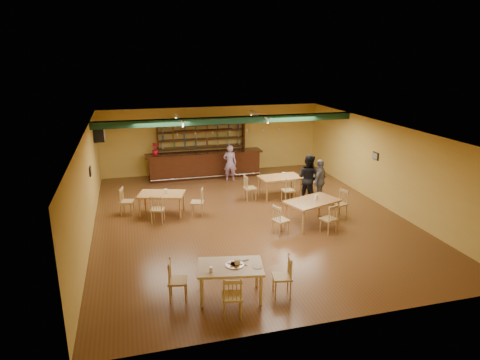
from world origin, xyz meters
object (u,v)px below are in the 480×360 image
object	(u,v)px
bar_counter	(205,165)
dining_table_a	(162,204)
dining_table_b	(280,186)
dining_table_d	(312,213)
patron_right_a	(308,178)
patron_bar	(230,163)
near_table	(230,281)

from	to	relation	value
bar_counter	dining_table_a	bearing A→B (deg)	-118.39
dining_table_b	dining_table_d	distance (m)	2.96
bar_counter	dining_table_a	distance (m)	4.69
dining_table_d	patron_right_a	xyz separation A→B (m)	(0.80, 2.16, 0.48)
bar_counter	dining_table_d	xyz separation A→B (m)	(2.32, -6.29, -0.15)
dining_table_a	dining_table_b	world-z (taller)	dining_table_b
bar_counter	patron_bar	size ratio (longest dim) A/B	3.26
dining_table_b	dining_table_d	world-z (taller)	dining_table_d
dining_table_d	near_table	world-z (taller)	dining_table_d
patron_right_a	patron_bar	bearing A→B (deg)	-2.40
dining_table_a	dining_table_b	size ratio (longest dim) A/B	0.97
dining_table_d	patron_right_a	bearing A→B (deg)	50.11
near_table	patron_right_a	xyz separation A→B (m)	(4.31, 5.56, 0.50)
near_table	patron_bar	xyz separation A→B (m)	(2.14, 8.87, 0.40)
bar_counter	patron_right_a	xyz separation A→B (m)	(3.12, -4.13, 0.33)
near_table	patron_bar	distance (m)	9.13
near_table	patron_bar	size ratio (longest dim) A/B	0.92
bar_counter	patron_bar	xyz separation A→B (m)	(0.95, -0.83, 0.22)
dining_table_d	near_table	xyz separation A→B (m)	(-3.51, -3.40, -0.03)
dining_table_b	patron_right_a	xyz separation A→B (m)	(0.80, -0.80, 0.50)
dining_table_d	patron_right_a	world-z (taller)	patron_right_a
patron_right_a	near_table	bearing A→B (deg)	106.54
patron_bar	bar_counter	bearing A→B (deg)	-25.85
dining_table_a	dining_table_d	distance (m)	5.04
patron_right_a	dining_table_b	bearing A→B (deg)	9.33
patron_bar	patron_right_a	xyz separation A→B (m)	(2.17, -3.31, 0.11)
dining_table_a	near_table	world-z (taller)	near_table
dining_table_a	patron_bar	bearing A→B (deg)	62.58
bar_counter	dining_table_a	world-z (taller)	bar_counter
dining_table_b	dining_table_a	bearing A→B (deg)	-174.49
bar_counter	near_table	distance (m)	9.76
near_table	dining_table_a	bearing A→B (deg)	111.25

